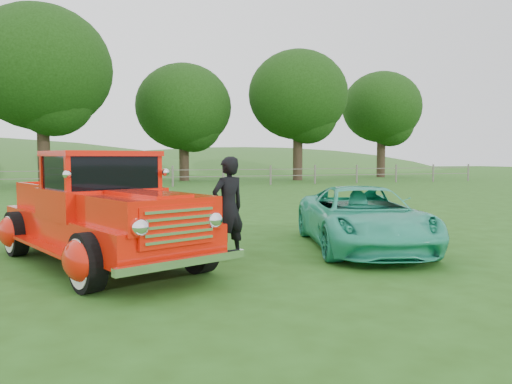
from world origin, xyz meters
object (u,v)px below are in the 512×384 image
object	(u,v)px
red_pickup	(101,214)
man	(228,208)
tree_near_east	(184,107)
tree_far_east	(382,107)
teal_sedan	(363,218)
tree_near_west	(41,68)
tree_mid_east	(298,95)

from	to	relation	value
red_pickup	man	xyz separation A→B (m)	(2.02, -0.23, 0.05)
tree_near_east	red_pickup	size ratio (longest dim) A/B	1.58
tree_far_east	teal_sedan	distance (m)	34.67
teal_sedan	tree_near_east	bearing A→B (deg)	101.67
tree_near_west	tree_mid_east	xyz separation A→B (m)	(17.00, 2.00, -0.62)
tree_near_east	man	size ratio (longest dim) A/B	4.91
tree_near_east	tree_far_east	world-z (taller)	tree_far_east
tree_near_east	tree_far_east	size ratio (longest dim) A/B	0.94
tree_near_east	man	distance (m)	28.34
tree_near_west	man	size ratio (longest dim) A/B	6.14
tree_near_west	tree_near_east	size ratio (longest dim) A/B	1.25
tree_near_west	tree_far_east	xyz separation A→B (m)	(26.00, 5.00, -0.94)
tree_near_east	tree_mid_east	bearing A→B (deg)	-14.04
tree_near_west	tree_far_east	size ratio (longest dim) A/B	1.18
tree_near_west	tree_far_east	distance (m)	26.49
tree_mid_east	teal_sedan	bearing A→B (deg)	-111.21
teal_sedan	man	world-z (taller)	man
tree_mid_east	tree_near_east	bearing A→B (deg)	165.96
teal_sedan	red_pickup	bearing A→B (deg)	-166.34
tree_mid_east	red_pickup	xyz separation A→B (m)	(-14.53, -25.41, -5.38)
tree_far_east	teal_sedan	size ratio (longest dim) A/B	2.15
man	tree_near_west	bearing A→B (deg)	-100.74
tree_near_east	tree_mid_east	world-z (taller)	tree_mid_east
red_pickup	man	distance (m)	2.03
tree_mid_east	teal_sedan	xyz separation A→B (m)	(-9.92, -25.57, -5.60)
tree_near_west	red_pickup	distance (m)	24.29
tree_near_west	man	world-z (taller)	tree_near_west
red_pickup	tree_near_east	bearing A→B (deg)	55.06
tree_mid_east	tree_far_east	distance (m)	9.49
teal_sedan	tree_near_west	bearing A→B (deg)	122.38
tree_mid_east	tree_far_east	xyz separation A→B (m)	(9.00, 3.00, -0.31)
tree_mid_east	red_pickup	world-z (taller)	tree_mid_east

